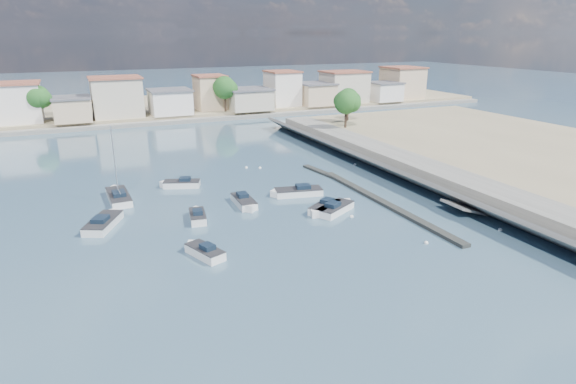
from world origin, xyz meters
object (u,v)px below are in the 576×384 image
(motorboat_c, at_px, (296,192))
(motorboat_g, at_px, (244,202))
(motorboat_a, at_px, (204,252))
(motorboat_e, at_px, (105,222))
(motorboat_d, at_px, (324,208))
(sailboat, at_px, (118,196))
(motorboat_h, at_px, (336,208))
(motorboat_b, at_px, (198,216))
(motorboat_f, at_px, (180,184))

(motorboat_c, relative_size, motorboat_g, 1.18)
(motorboat_a, bearing_deg, motorboat_e, 124.36)
(motorboat_d, height_order, sailboat, sailboat)
(motorboat_a, bearing_deg, motorboat_g, 55.10)
(motorboat_e, height_order, motorboat_h, same)
(motorboat_b, relative_size, motorboat_c, 0.68)
(motorboat_d, distance_m, sailboat, 24.01)
(motorboat_e, distance_m, motorboat_f, 13.72)
(motorboat_d, xyz_separation_m, sailboat, (-19.99, 13.30, 0.03))
(motorboat_b, bearing_deg, motorboat_h, -15.01)
(motorboat_b, xyz_separation_m, motorboat_e, (-8.96, 2.15, 0.00))
(motorboat_d, bearing_deg, motorboat_b, 165.93)
(motorboat_c, bearing_deg, motorboat_d, -86.19)
(motorboat_c, bearing_deg, motorboat_h, -76.41)
(motorboat_d, height_order, motorboat_e, same)
(motorboat_d, bearing_deg, motorboat_h, -24.38)
(motorboat_a, bearing_deg, motorboat_b, 79.49)
(motorboat_c, xyz_separation_m, motorboat_g, (-6.82, -0.90, 0.00))
(motorboat_d, relative_size, motorboat_g, 0.88)
(motorboat_b, relative_size, motorboat_f, 0.86)
(motorboat_c, bearing_deg, motorboat_f, 143.42)
(motorboat_e, relative_size, motorboat_h, 1.12)
(sailboat, bearing_deg, motorboat_h, -33.14)
(motorboat_a, distance_m, motorboat_h, 16.65)
(motorboat_c, bearing_deg, motorboat_e, -177.78)
(motorboat_a, xyz_separation_m, motorboat_b, (1.60, 8.63, -0.00))
(motorboat_a, xyz_separation_m, motorboat_g, (7.48, 10.72, 0.00))
(motorboat_c, height_order, sailboat, sailboat)
(sailboat, bearing_deg, motorboat_a, -74.20)
(motorboat_d, relative_size, motorboat_e, 0.79)
(motorboat_b, bearing_deg, motorboat_c, 13.24)
(sailboat, bearing_deg, motorboat_b, -55.52)
(motorboat_e, xyz_separation_m, motorboat_g, (14.84, -0.06, 0.00))
(motorboat_d, height_order, motorboat_f, same)
(motorboat_a, bearing_deg, motorboat_d, 19.94)
(motorboat_g, xyz_separation_m, motorboat_h, (8.47, -5.94, -0.00))
(motorboat_a, xyz_separation_m, motorboat_c, (14.30, 11.61, 0.00))
(motorboat_h, bearing_deg, motorboat_d, 155.62)
(motorboat_c, relative_size, motorboat_h, 1.19)
(motorboat_h, relative_size, sailboat, 0.59)
(motorboat_e, bearing_deg, motorboat_g, -0.22)
(motorboat_b, relative_size, motorboat_d, 0.92)
(motorboat_d, height_order, motorboat_h, same)
(motorboat_f, bearing_deg, motorboat_b, -93.36)
(motorboat_b, distance_m, motorboat_g, 6.24)
(motorboat_b, height_order, motorboat_c, same)
(motorboat_a, xyz_separation_m, motorboat_e, (-7.36, 10.77, -0.00))
(sailboat, bearing_deg, motorboat_g, -31.85)
(motorboat_d, bearing_deg, motorboat_g, 143.39)
(motorboat_c, height_order, motorboat_f, same)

